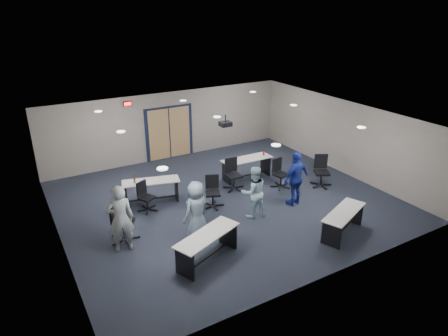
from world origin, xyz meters
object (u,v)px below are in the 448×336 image
table_front_right (343,219)px  chair_back_c (234,175)px  person_lightblue (254,192)px  table_front_left (207,243)px  chair_back_b (213,192)px  person_plaid (196,210)px  person_navy (296,178)px  person_gray (120,219)px  table_back_left (151,187)px  chair_loose_left (123,222)px  chair_back_d (281,174)px  chair_back_a (147,197)px  chair_loose_right (322,171)px  table_back_right (247,165)px

table_front_right → chair_back_c: size_ratio=1.69×
chair_back_c → person_lightblue: person_lightblue is taller
table_front_left → chair_back_b: chair_back_b is taller
person_plaid → person_navy: size_ratio=0.92×
person_gray → chair_back_c: bearing=-149.6°
table_back_left → person_lightblue: bearing=-31.7°
chair_back_b → chair_loose_left: size_ratio=0.88×
table_back_left → chair_loose_left: bearing=-113.9°
chair_back_c → table_back_left: bearing=173.1°
person_gray → chair_back_d: bearing=-161.0°
chair_back_a → chair_back_d: size_ratio=0.92×
chair_loose_left → person_navy: (5.29, -0.65, 0.32)m
chair_loose_right → person_plaid: size_ratio=0.68×
table_front_right → person_navy: (-0.01, 2.05, 0.41)m
person_plaid → chair_back_b: bearing=-149.2°
table_front_left → person_gray: (-1.67, 1.50, 0.40)m
chair_back_b → person_plaid: bearing=-110.2°
table_front_left → person_lightblue: 2.57m
chair_back_b → chair_loose_right: (3.98, -0.55, 0.05)m
chair_back_d → person_lightblue: bearing=-158.2°
table_front_left → chair_back_c: 4.14m
table_front_left → person_plaid: size_ratio=1.19×
table_front_left → person_plaid: 1.21m
table_back_right → person_navy: bearing=-84.1°
chair_back_a → chair_loose_right: (5.84, -1.32, 0.08)m
table_back_right → person_plaid: person_plaid is taller
person_gray → person_navy: person_gray is taller
chair_back_c → chair_back_d: size_ratio=1.05×
table_back_right → chair_loose_right: size_ratio=1.71×
table_back_right → chair_back_b: (-2.11, -1.31, -0.02)m
chair_back_c → person_lightblue: size_ratio=0.67×
chair_back_a → chair_back_c: bearing=-27.9°
chair_back_a → person_lightblue: bearing=-63.5°
table_back_left → person_navy: person_navy is taller
person_navy → table_front_left: bearing=8.0°
chair_loose_left → person_navy: 5.33m
table_front_right → chair_loose_right: (1.65, 2.64, 0.07)m
chair_loose_right → table_back_left: bearing=-170.6°
table_back_right → chair_back_a: (-3.97, -0.54, -0.05)m
table_back_left → chair_back_d: (4.24, -1.22, 0.01)m
chair_loose_left → person_navy: person_navy is taller
person_plaid → table_back_left: bearing=-98.6°
chair_back_b → chair_back_c: 1.43m
table_back_left → chair_back_a: size_ratio=2.01×
chair_loose_right → person_plaid: (-5.16, -0.73, 0.26)m
table_front_right → chair_back_c: 4.09m
person_plaid → person_lightblue: person_plaid is taller
chair_loose_right → person_plaid: person_plaid is taller
person_plaid → person_navy: person_navy is taller
table_back_right → person_lightblue: bearing=-118.0°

